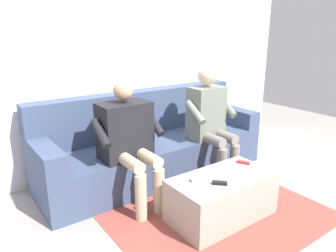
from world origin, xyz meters
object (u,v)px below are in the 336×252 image
(couch, at_px, (152,146))
(coffee_table, at_px, (222,197))
(remote_gray, at_px, (197,178))
(person_right_seated, at_px, (128,136))
(remote_red, at_px, (243,162))
(remote_black, at_px, (220,183))
(person_left_seated, at_px, (210,116))

(couch, relative_size, coffee_table, 2.77)
(remote_gray, bearing_deg, person_right_seated, 110.06)
(coffee_table, bearing_deg, remote_gray, -21.38)
(remote_red, distance_m, remote_black, 0.49)
(person_left_seated, distance_m, remote_gray, 0.97)
(couch, distance_m, remote_red, 1.06)
(couch, xyz_separation_m, coffee_table, (0.00, 1.08, -0.13))
(coffee_table, distance_m, person_right_seated, 0.97)
(coffee_table, height_order, remote_black, remote_black)
(couch, relative_size, remote_black, 21.17)
(couch, bearing_deg, remote_red, 108.79)
(person_right_seated, bearing_deg, couch, -142.84)
(remote_gray, bearing_deg, remote_red, -3.34)
(remote_red, bearing_deg, remote_gray, 62.72)
(coffee_table, bearing_deg, person_left_seated, -124.84)
(person_left_seated, bearing_deg, remote_red, 76.88)
(couch, relative_size, person_right_seated, 2.22)
(couch, height_order, remote_black, couch)
(remote_gray, relative_size, remote_black, 1.16)
(coffee_table, height_order, remote_red, remote_red)
(person_left_seated, bearing_deg, coffee_table, 55.16)
(remote_black, bearing_deg, coffee_table, 80.07)
(person_right_seated, bearing_deg, remote_red, 142.40)
(coffee_table, xyz_separation_m, person_left_seated, (-0.48, -0.69, 0.48))
(coffee_table, bearing_deg, remote_red, -166.59)
(person_left_seated, distance_m, remote_black, 1.02)
(coffee_table, relative_size, remote_red, 7.97)
(couch, xyz_separation_m, remote_black, (0.12, 1.17, 0.07))
(couch, relative_size, person_left_seated, 2.07)
(coffee_table, distance_m, remote_red, 0.40)
(coffee_table, height_order, remote_gray, remote_gray)
(coffee_table, xyz_separation_m, remote_red, (-0.34, -0.08, 0.20))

